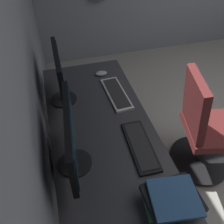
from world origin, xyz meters
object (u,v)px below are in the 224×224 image
Objects in this scene: monitor_secondary at (60,75)px; keyboard_main at (140,146)px; drawer_pedestal at (103,173)px; office_chair at (203,131)px; mouse_spare at (101,73)px; monitor_primary at (71,138)px; keyboard_spare at (116,93)px; book_stack_near at (173,200)px.

monitor_secondary is 0.76m from keyboard_main.
monitor_secondary is (0.49, 0.19, 0.62)m from drawer_pedestal.
mouse_spare is at bearing 48.47° from office_chair.
mouse_spare reaches higher than drawer_pedestal.
monitor_primary is at bearing 122.32° from drawer_pedestal.
mouse_spare is (0.25, -0.36, -0.22)m from monitor_secondary.
monitor_secondary is at bearing 70.46° from office_chair.
office_chair is (0.23, -1.08, -0.51)m from monitor_primary.
monitor_primary reaches higher than drawer_pedestal.
monitor_primary is at bearing 101.94° from office_chair.
keyboard_main is (-0.60, -0.41, -0.23)m from monitor_secondary.
monitor_secondary is 0.49m from mouse_spare.
keyboard_main and keyboard_spare have the same top height.
mouse_spare is 1.25m from book_stack_near.
keyboard_spare is 0.30m from mouse_spare.
keyboard_main is 1.00× the size of keyboard_spare.
keyboard_spare is (0.44, -0.23, 0.39)m from drawer_pedestal.
book_stack_near is (-1.25, -0.07, 0.04)m from mouse_spare.
mouse_spare is at bearing 3.24° from book_stack_near.
drawer_pedestal is 6.68× the size of mouse_spare.
monitor_secondary reaches higher than office_chair.
keyboard_main is at bearing 2.67° from book_stack_near.
keyboard_main is at bearing -176.48° from mouse_spare.
monitor_secondary is at bearing 20.71° from drawer_pedestal.
office_chair is at bearing -83.09° from drawer_pedestal.
drawer_pedestal is 0.81m from monitor_secondary.
monitor_secondary is at bearing 34.63° from keyboard_main.
monitor_primary is 0.48m from keyboard_main.
monitor_primary is 1.22m from office_chair.
keyboard_main is 0.44× the size of office_chair.
book_stack_near reaches higher than keyboard_main.
drawer_pedestal is 1.63× the size of keyboard_spare.
mouse_spare is at bearing 9.99° from keyboard_spare.
drawer_pedestal is 1.45× the size of monitor_secondary.
drawer_pedestal is 2.42× the size of book_stack_near.
office_chair is (0.62, -0.65, -0.33)m from book_stack_near.
mouse_spare is at bearing -22.95° from monitor_primary.
drawer_pedestal is at bearing 64.79° from keyboard_main.
monitor_primary is 1.94× the size of book_stack_near.
drawer_pedestal is at bearing 25.71° from book_stack_near.
monitor_primary is 5.37× the size of mouse_spare.
book_stack_near is at bearing -177.33° from keyboard_main.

